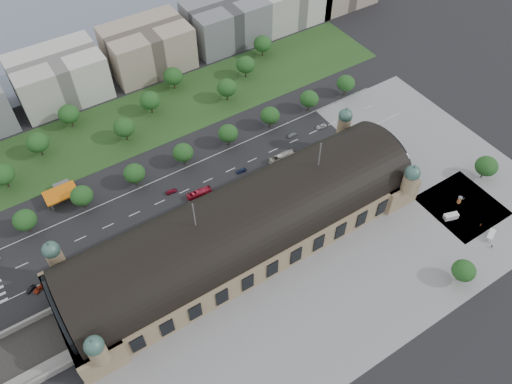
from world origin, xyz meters
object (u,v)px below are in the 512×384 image
bus_mid (203,201)px  pedestrian_2 (464,198)px  petrol_station (62,190)px  parked_car_4 (164,225)px  traffic_car_3 (172,191)px  parked_car_2 (57,277)px  traffic_car_5 (292,135)px  bus_east (283,157)px  parked_car_3 (120,246)px  van_south (490,236)px  parked_car_5 (161,236)px  parked_car_1 (39,289)px  pedestrian_4 (491,247)px  traffic_car_6 (321,126)px  van_east (450,217)px  advertising_column (460,200)px  pedestrian_1 (481,225)px  traffic_car_2 (91,255)px  parked_car_0 (31,289)px  bus_west (199,193)px  traffic_car_4 (241,171)px

bus_mid → pedestrian_2: 114.08m
petrol_station → parked_car_4: bearing=-53.6°
traffic_car_3 → pedestrian_2: size_ratio=2.60×
parked_car_2 → traffic_car_5: bearing=76.8°
bus_east → parked_car_3: bearing=96.6°
van_south → parked_car_5: bearing=122.9°
parked_car_4 → petrol_station: bearing=-172.1°
parked_car_1 → parked_car_3: 33.76m
pedestrian_4 → parked_car_2: bearing=-63.2°
bus_east → van_south: size_ratio=2.15×
traffic_car_3 → parked_car_3: bearing=120.3°
traffic_car_6 → van_east: van_east is taller
parked_car_2 → advertising_column: 169.79m
traffic_car_5 → bus_east: size_ratio=0.36×
parked_car_5 → pedestrian_1: 133.57m
traffic_car_5 → van_east: (26.42, -78.18, 0.48)m
traffic_car_2 → pedestrian_1: (142.73, -74.12, 0.25)m
traffic_car_2 → parked_car_1: (-22.24, -3.81, -0.07)m
parked_car_4 → van_south: van_south is taller
traffic_car_3 → parked_car_1: (-64.41, -16.92, -0.10)m
parked_car_2 → pedestrian_1: (157.39, -71.81, 0.31)m
bus_east → pedestrian_2: 82.33m
parked_car_2 → parked_car_4: (45.64, 0.00, 0.06)m
traffic_car_6 → parked_car_0: 150.04m
advertising_column → pedestrian_1: size_ratio=1.88×
parked_car_4 → advertising_column: bearing=34.6°
traffic_car_6 → parked_car_1: (-146.83, -15.22, -0.13)m
bus_west → pedestrian_2: 116.01m
pedestrian_1 → parked_car_5: bearing=68.9°
van_east → pedestrian_4: size_ratio=3.83×
traffic_car_4 → parked_car_5: traffic_car_4 is taller
parked_car_2 → parked_car_5: size_ratio=0.96×
bus_west → bus_mid: bus_mid is taller
traffic_car_5 → pedestrian_1: bearing=-164.3°
traffic_car_5 → van_south: size_ratio=0.77×
traffic_car_3 → traffic_car_5: traffic_car_5 is taller
parked_car_2 → parked_car_3: (26.15, 0.00, 0.12)m
advertising_column → pedestrian_1: bearing=-99.1°
van_south → pedestrian_1: size_ratio=3.26×
petrol_station → traffic_car_4: 79.85m
parked_car_5 → pedestrian_2: 131.79m
parked_car_1 → bus_east: 117.63m
petrol_station → van_south: 183.32m
pedestrian_2 → parked_car_3: bearing=61.9°
petrol_station → traffic_car_3: (40.89, -24.86, -2.21)m
van_east → advertising_column: (9.91, 4.03, 0.59)m
petrol_station → pedestrian_1: size_ratio=7.33×
bus_west → advertising_column: bearing=-120.9°
traffic_car_3 → parked_car_5: traffic_car_3 is taller
parked_car_0 → bus_west: 76.91m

